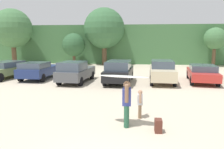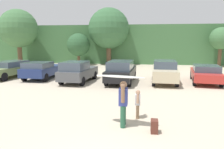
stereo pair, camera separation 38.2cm
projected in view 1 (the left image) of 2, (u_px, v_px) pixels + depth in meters
The scene contains 15 objects.
hillside_ridge at pixel (130, 44), 34.61m from camera, with size 108.00×12.00×5.16m, color #427042.
tree_right at pixel (12, 28), 27.34m from camera, with size 4.79×4.79×7.00m.
tree_far_left at pixel (74, 45), 27.68m from camera, with size 2.88×2.88×4.01m.
tree_center at pixel (104, 28), 27.89m from camera, with size 5.14×5.14×7.21m.
tree_left at pixel (215, 39), 26.16m from camera, with size 2.58×2.58×4.65m.
parked_car_olive_green at pixel (6, 69), 18.24m from camera, with size 2.76×4.91×1.39m.
parked_car_navy at pixel (39, 70), 17.71m from camera, with size 2.08×4.22×1.42m.
parked_car_dark_gray at pixel (76, 72), 16.31m from camera, with size 2.10×4.42×1.61m.
parked_car_black at pixel (119, 71), 16.28m from camera, with size 2.06×4.72×1.64m.
parked_car_champagne at pixel (162, 71), 16.48m from camera, with size 1.99×4.83×1.63m.
parked_car_red at pixel (202, 73), 16.42m from camera, with size 2.52×4.71×1.32m.
person_adult at pixel (127, 101), 7.91m from camera, with size 0.31×0.76×1.67m.
person_child at pixel (140, 102), 8.84m from camera, with size 0.21×0.53×1.15m.
surfboard_white at pixel (123, 76), 7.81m from camera, with size 1.89×0.89×0.10m.
backpack_dropped at pixel (158, 126), 7.48m from camera, with size 0.24×0.34×0.45m.
Camera 1 is at (0.80, -4.24, 3.08)m, focal length 35.32 mm.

